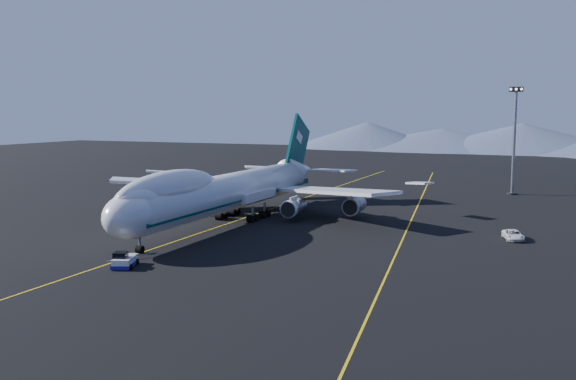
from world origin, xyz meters
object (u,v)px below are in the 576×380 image
at_px(boeing_747, 229,191).
at_px(pushback_tug, 125,262).
at_px(floodlight_mast, 514,140).
at_px(service_van, 513,235).

xyz_separation_m(boeing_747, pushback_tug, (3.00, -33.83, -5.18)).
bearing_deg(pushback_tug, floodlight_mast, 46.11).
distance_m(pushback_tug, floodlight_mast, 104.24).
xyz_separation_m(pushback_tug, floodlight_mast, (40.55, 95.23, 12.29)).
xyz_separation_m(service_van, floodlight_mast, (-4.03, 57.53, 12.15)).
xyz_separation_m(boeing_747, service_van, (47.58, 3.87, -5.04)).
bearing_deg(boeing_747, pushback_tug, -84.93).
height_order(pushback_tug, service_van, pushback_tug).
relative_size(boeing_747, pushback_tug, 14.07).
distance_m(pushback_tug, service_van, 58.39).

